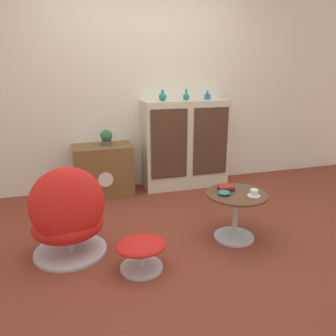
{
  "coord_description": "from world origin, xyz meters",
  "views": [
    {
      "loc": [
        -0.87,
        -2.5,
        1.49
      ],
      "look_at": [
        0.01,
        0.45,
        0.55
      ],
      "focal_mm": 35.0,
      "sensor_mm": 36.0,
      "label": 1
    }
  ],
  "objects_px": {
    "tv_console": "(103,170)",
    "bowl": "(224,193)",
    "ottoman": "(141,249)",
    "teacup": "(254,193)",
    "vase_inner_left": "(186,96)",
    "sideboard": "(185,144)",
    "potted_plant": "(106,137)",
    "book_stack": "(226,188)",
    "egg_chair": "(68,216)",
    "vase_inner_right": "(207,96)",
    "coffee_table": "(236,209)",
    "vase_leftmost": "(163,97)"
  },
  "relations": [
    {
      "from": "tv_console",
      "to": "bowl",
      "type": "xyz_separation_m",
      "value": [
        0.9,
        -1.44,
        0.15
      ]
    },
    {
      "from": "ottoman",
      "to": "teacup",
      "type": "bearing_deg",
      "value": 7.15
    },
    {
      "from": "vase_inner_left",
      "to": "teacup",
      "type": "xyz_separation_m",
      "value": [
        0.07,
        -1.57,
        -0.7
      ]
    },
    {
      "from": "sideboard",
      "to": "bowl",
      "type": "xyz_separation_m",
      "value": [
        -0.16,
        -1.46,
        -0.1
      ]
    },
    {
      "from": "vase_inner_left",
      "to": "potted_plant",
      "type": "relative_size",
      "value": 0.71
    },
    {
      "from": "book_stack",
      "to": "vase_inner_left",
      "type": "bearing_deg",
      "value": 85.71
    },
    {
      "from": "sideboard",
      "to": "potted_plant",
      "type": "bearing_deg",
      "value": -178.75
    },
    {
      "from": "vase_inner_left",
      "to": "teacup",
      "type": "height_order",
      "value": "vase_inner_left"
    },
    {
      "from": "sideboard",
      "to": "potted_plant",
      "type": "xyz_separation_m",
      "value": [
        -0.99,
        -0.02,
        0.15
      ]
    },
    {
      "from": "sideboard",
      "to": "vase_inner_left",
      "type": "xyz_separation_m",
      "value": [
        0.01,
        0.0,
        0.6
      ]
    },
    {
      "from": "vase_inner_left",
      "to": "bowl",
      "type": "distance_m",
      "value": 1.64
    },
    {
      "from": "sideboard",
      "to": "bowl",
      "type": "relative_size",
      "value": 10.14
    },
    {
      "from": "bowl",
      "to": "teacup",
      "type": "bearing_deg",
      "value": -23.82
    },
    {
      "from": "potted_plant",
      "to": "egg_chair",
      "type": "bearing_deg",
      "value": -109.82
    },
    {
      "from": "ottoman",
      "to": "book_stack",
      "type": "relative_size",
      "value": 2.68
    },
    {
      "from": "egg_chair",
      "to": "ottoman",
      "type": "height_order",
      "value": "egg_chair"
    },
    {
      "from": "ottoman",
      "to": "bowl",
      "type": "relative_size",
      "value": 3.6
    },
    {
      "from": "egg_chair",
      "to": "vase_inner_right",
      "type": "xyz_separation_m",
      "value": [
        1.76,
        1.35,
        0.8
      ]
    },
    {
      "from": "coffee_table",
      "to": "vase_inner_left",
      "type": "relative_size",
      "value": 4.12
    },
    {
      "from": "tv_console",
      "to": "potted_plant",
      "type": "relative_size",
      "value": 3.7
    },
    {
      "from": "vase_inner_left",
      "to": "book_stack",
      "type": "height_order",
      "value": "vase_inner_left"
    },
    {
      "from": "vase_inner_left",
      "to": "potted_plant",
      "type": "height_order",
      "value": "vase_inner_left"
    },
    {
      "from": "teacup",
      "to": "book_stack",
      "type": "xyz_separation_m",
      "value": [
        -0.17,
        0.19,
        -0.0
      ]
    },
    {
      "from": "sideboard",
      "to": "egg_chair",
      "type": "bearing_deg",
      "value": -137.61
    },
    {
      "from": "coffee_table",
      "to": "vase_inner_right",
      "type": "bearing_deg",
      "value": 77.5
    },
    {
      "from": "tv_console",
      "to": "egg_chair",
      "type": "height_order",
      "value": "egg_chair"
    },
    {
      "from": "vase_leftmost",
      "to": "egg_chair",
      "type": "bearing_deg",
      "value": -131.15
    },
    {
      "from": "vase_leftmost",
      "to": "coffee_table",
      "type": "bearing_deg",
      "value": -80.03
    },
    {
      "from": "ottoman",
      "to": "potted_plant",
      "type": "relative_size",
      "value": 2.13
    },
    {
      "from": "sideboard",
      "to": "ottoman",
      "type": "distance_m",
      "value": 1.98
    },
    {
      "from": "vase_inner_right",
      "to": "bowl",
      "type": "distance_m",
      "value": 1.68
    },
    {
      "from": "vase_inner_right",
      "to": "bowl",
      "type": "xyz_separation_m",
      "value": [
        -0.45,
        -1.47,
        -0.7
      ]
    },
    {
      "from": "egg_chair",
      "to": "vase_inner_left",
      "type": "distance_m",
      "value": 2.15
    },
    {
      "from": "potted_plant",
      "to": "bowl",
      "type": "xyz_separation_m",
      "value": [
        0.84,
        -1.44,
        -0.26
      ]
    },
    {
      "from": "vase_inner_right",
      "to": "ottoman",
      "type": "bearing_deg",
      "value": -126.19
    },
    {
      "from": "ottoman",
      "to": "egg_chair",
      "type": "bearing_deg",
      "value": 145.61
    },
    {
      "from": "vase_inner_left",
      "to": "vase_inner_right",
      "type": "xyz_separation_m",
      "value": [
        0.28,
        0.0,
        -0.01
      ]
    },
    {
      "from": "coffee_table",
      "to": "teacup",
      "type": "height_order",
      "value": "teacup"
    },
    {
      "from": "vase_inner_right",
      "to": "sideboard",
      "type": "bearing_deg",
      "value": -179.23
    },
    {
      "from": "teacup",
      "to": "book_stack",
      "type": "bearing_deg",
      "value": 131.94
    },
    {
      "from": "coffee_table",
      "to": "teacup",
      "type": "relative_size",
      "value": 4.94
    },
    {
      "from": "coffee_table",
      "to": "potted_plant",
      "type": "xyz_separation_m",
      "value": [
        -0.96,
        1.44,
        0.43
      ]
    },
    {
      "from": "vase_leftmost",
      "to": "potted_plant",
      "type": "bearing_deg",
      "value": -177.9
    },
    {
      "from": "egg_chair",
      "to": "vase_leftmost",
      "type": "distance_m",
      "value": 1.96
    },
    {
      "from": "potted_plant",
      "to": "book_stack",
      "type": "distance_m",
      "value": 1.64
    },
    {
      "from": "teacup",
      "to": "book_stack",
      "type": "distance_m",
      "value": 0.26
    },
    {
      "from": "vase_inner_left",
      "to": "bowl",
      "type": "xyz_separation_m",
      "value": [
        -0.16,
        -1.47,
        -0.7
      ]
    },
    {
      "from": "book_stack",
      "to": "bowl",
      "type": "bearing_deg",
      "value": -124.7
    },
    {
      "from": "egg_chair",
      "to": "sideboard",
      "type": "bearing_deg",
      "value": 42.39
    },
    {
      "from": "egg_chair",
      "to": "teacup",
      "type": "distance_m",
      "value": 1.56
    }
  ]
}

